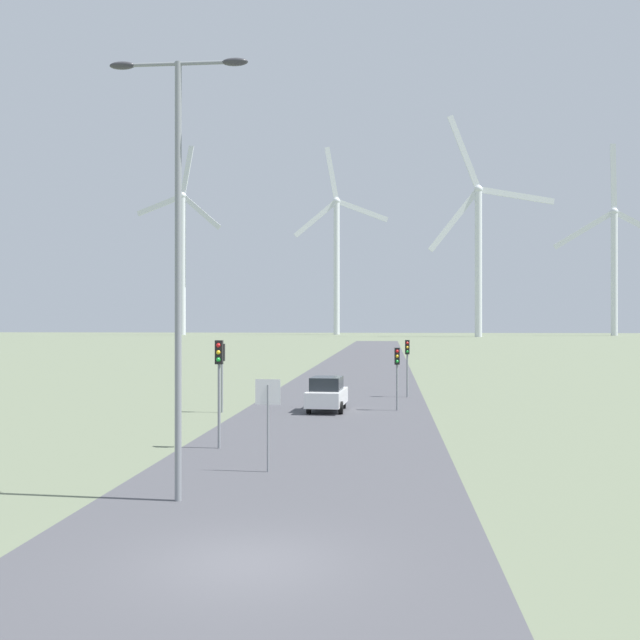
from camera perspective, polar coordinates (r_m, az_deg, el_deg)
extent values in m
plane|color=#667056|center=(15.68, -5.66, -17.87)|extent=(600.00, 600.00, 0.00)
cube|color=#47474C|center=(62.91, 2.67, -4.46)|extent=(10.00, 240.00, 0.01)
cylinder|color=gray|center=(20.29, -10.76, 2.92)|extent=(0.18, 0.18, 11.71)
cylinder|color=gray|center=(21.40, -10.75, 18.63)|extent=(3.07, 0.10, 0.10)
ellipsoid|color=#333338|center=(21.85, -14.83, 18.23)|extent=(0.70, 0.32, 0.20)
ellipsoid|color=#333338|center=(21.05, -6.50, 18.95)|extent=(0.70, 0.32, 0.20)
cylinder|color=gray|center=(24.01, -3.99, -8.24)|extent=(0.07, 0.07, 2.77)
cube|color=white|center=(23.86, -3.99, -5.49)|extent=(0.81, 0.01, 0.81)
cube|color=red|center=(23.88, -3.99, -5.49)|extent=(0.76, 0.02, 0.76)
cylinder|color=gray|center=(28.53, -7.70, -5.63)|extent=(0.11, 0.11, 4.07)
cube|color=black|center=(28.42, -7.70, -2.45)|extent=(0.28, 0.24, 0.90)
sphere|color=red|center=(28.28, -7.76, -1.92)|extent=(0.16, 0.16, 0.16)
sphere|color=gold|center=(28.29, -7.76, -2.46)|extent=(0.16, 0.16, 0.16)
sphere|color=green|center=(28.31, -7.76, -3.01)|extent=(0.16, 0.16, 0.16)
cylinder|color=gray|center=(40.43, 5.89, -4.50)|extent=(0.11, 0.11, 3.37)
cube|color=black|center=(40.35, 5.89, -2.76)|extent=(0.28, 0.24, 0.90)
sphere|color=red|center=(40.21, 5.90, -2.38)|extent=(0.16, 0.16, 0.16)
sphere|color=gold|center=(40.22, 5.90, -2.76)|extent=(0.16, 0.16, 0.16)
sphere|color=green|center=(40.23, 5.90, -3.15)|extent=(0.16, 0.16, 0.16)
cylinder|color=gray|center=(39.64, -7.48, -4.42)|extent=(0.11, 0.11, 3.61)
cube|color=black|center=(39.56, -7.48, -2.46)|extent=(0.28, 0.24, 0.90)
sphere|color=red|center=(39.42, -7.52, -2.08)|extent=(0.16, 0.16, 0.16)
sphere|color=gold|center=(39.43, -7.52, -2.47)|extent=(0.16, 0.16, 0.16)
sphere|color=green|center=(39.44, -7.52, -2.86)|extent=(0.16, 0.16, 0.16)
cylinder|color=gray|center=(47.62, 6.67, -3.70)|extent=(0.11, 0.11, 3.61)
cube|color=black|center=(47.55, 6.67, -2.07)|extent=(0.28, 0.24, 0.90)
sphere|color=red|center=(47.41, 6.67, -1.75)|extent=(0.16, 0.16, 0.16)
sphere|color=gold|center=(47.42, 6.67, -2.07)|extent=(0.16, 0.16, 0.16)
sphere|color=green|center=(47.43, 6.67, -2.40)|extent=(0.16, 0.16, 0.16)
cube|color=white|center=(40.08, 0.52, -5.91)|extent=(2.05, 4.20, 0.80)
cube|color=#1E2328|center=(39.86, 0.51, -4.86)|extent=(1.69, 2.19, 0.70)
cylinder|color=black|center=(41.45, -0.48, -6.28)|extent=(0.22, 0.66, 0.66)
cylinder|color=black|center=(41.32, 1.82, -6.29)|extent=(0.22, 0.66, 0.66)
cylinder|color=black|center=(38.94, -0.85, -6.67)|extent=(0.22, 0.66, 0.66)
cylinder|color=black|center=(38.80, 1.60, -6.70)|extent=(0.22, 0.66, 0.66)
cylinder|color=silver|center=(271.14, -10.43, 4.12)|extent=(2.20, 2.20, 49.52)
sphere|color=silver|center=(274.08, -10.42, 9.29)|extent=(2.60, 2.60, 2.60)
cube|color=silver|center=(276.76, -12.15, 8.55)|extent=(16.93, 1.93, 7.45)
cube|color=silver|center=(270.78, -9.01, 8.11)|extent=(14.32, 1.71, 12.65)
cube|color=silver|center=(275.14, -10.08, 11.19)|extent=(4.99, 0.92, 17.37)
cylinder|color=silver|center=(272.71, 1.28, 4.00)|extent=(2.20, 2.20, 48.65)
sphere|color=silver|center=(275.52, 1.28, 9.05)|extent=(2.60, 2.60, 2.60)
cube|color=silver|center=(277.14, 0.89, 11.11)|extent=(5.23, 1.35, 19.17)
cube|color=silver|center=(273.93, -0.36, 7.71)|extent=(15.63, 3.07, 13.78)
cube|color=silver|center=(276.06, 3.29, 8.31)|extent=(18.48, 3.54, 8.13)
cylinder|color=silver|center=(236.84, 11.98, 4.27)|extent=(2.20, 2.20, 45.67)
sphere|color=silver|center=(239.67, 11.97, 9.72)|extent=(2.60, 2.60, 2.60)
cube|color=silver|center=(242.95, 14.80, 9.15)|extent=(23.38, 4.20, 5.24)
cube|color=silver|center=(240.74, 10.90, 12.48)|extent=(10.30, 2.12, 22.60)
cube|color=silver|center=(236.23, 10.15, 7.47)|extent=(15.95, 3.02, 19.60)
cylinder|color=silver|center=(271.98, 21.51, 3.31)|extent=(2.20, 2.20, 41.95)
sphere|color=silver|center=(274.03, 21.50, 7.69)|extent=(2.60, 2.60, 2.60)
cube|color=silver|center=(270.68, 19.43, 6.49)|extent=(20.04, 0.60, 13.06)
cube|color=silver|center=(275.82, 21.46, 10.13)|extent=(2.22, 0.51, 22.35)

